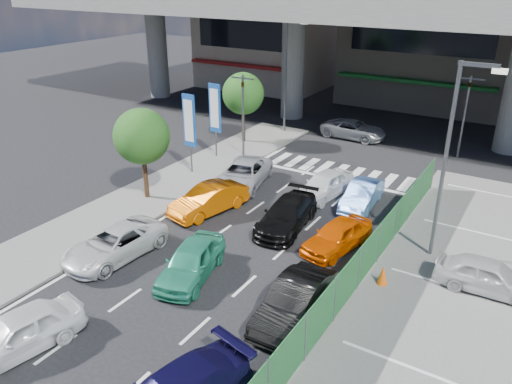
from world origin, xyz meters
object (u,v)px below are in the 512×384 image
Objects in this scene: hatch_black_mid_right at (294,302)px; taxi_orange_left at (209,200)px; signboard_far at (215,110)px; wagon_silver_front_left at (243,174)px; taxi_teal_mid at (191,261)px; traffic_light_left at (243,96)px; crossing_wagon_silver at (353,129)px; kei_truck_front_right at (362,195)px; sedan_black_mid at (287,215)px; taxi_orange_right at (337,236)px; tree_far at (243,94)px; signboard_near at (189,123)px; van_white_back_left at (18,333)px; traffic_light_right at (468,96)px; tree_near at (142,137)px; sedan_white_mid_left at (115,244)px; traffic_cone at (383,275)px; sedan_white_front_mid at (324,185)px; street_lamp_left at (288,67)px; street_lamp_right at (452,148)px; parked_sedan_white at (488,276)px.

hatch_black_mid_right is 8.95m from taxi_orange_left.
signboard_far is 0.97× the size of wagon_silver_front_left.
traffic_light_left is at bearing 100.19° from taxi_teal_mid.
wagon_silver_front_left is at bearing 171.40° from crossing_wagon_silver.
crossing_wagon_silver is at bearing 110.02° from kei_truck_front_right.
traffic_light_left is 16.66m from hatch_black_mid_right.
traffic_light_left is 10.37m from sedan_black_mid.
taxi_orange_right is (2.75, -0.60, -0.02)m from sedan_black_mid.
wagon_silver_front_left is at bearing -57.40° from tree_far.
signboard_near is 1.00× the size of signboard_far.
van_white_back_left reaches higher than sedan_black_mid.
taxi_orange_left is 3.68m from wagon_silver_front_left.
van_white_back_left is (-7.97, -25.60, -3.25)m from traffic_light_right.
sedan_white_mid_left is (2.91, -5.02, -2.75)m from tree_near.
taxi_teal_mid is 5.21× the size of traffic_cone.
traffic_light_left is 19.24m from van_white_back_left.
hatch_black_mid_right reaches higher than crossing_wagon_silver.
taxi_teal_mid reaches higher than sedan_white_front_mid.
sedan_white_mid_left is at bearing 173.52° from taxi_teal_mid.
tree_far is at bearing 125.35° from sedan_black_mid.
van_white_back_left is 5.21× the size of traffic_cone.
tree_far is at bearing 107.88° from sedan_white_mid_left.
street_lamp_left is at bearing 101.14° from sedan_white_mid_left.
street_lamp_right is at bearing 64.14° from van_white_back_left.
taxi_orange_right is at bearing 36.94° from taxi_teal_mid.
traffic_cone is at bearing -19.73° from taxi_orange_right.
tree_near reaches higher than taxi_orange_left.
tree_near is at bearing -165.34° from taxi_orange_right.
wagon_silver_front_left reaches higher than traffic_cone.
wagon_silver_front_left is 11.47m from crossing_wagon_silver.
van_white_back_left and hatch_black_mid_right have the same top height.
street_lamp_right is at bearing -24.16° from traffic_light_left.
van_white_back_left is 0.89× the size of sedan_white_mid_left.
wagon_silver_front_left is at bearing 165.34° from taxi_orange_right.
taxi_orange_right is at bearing 13.32° from taxi_orange_left.
signboard_near is 14.42m from traffic_cone.
tree_far is 10.49m from sedan_white_front_mid.
traffic_light_left is 1.08× the size of tree_near.
tree_near is at bearing -85.64° from tree_far.
tree_far is (-1.60, 2.50, -0.55)m from traffic_light_left.
sedan_black_mid is at bearing 86.23° from van_white_back_left.
sedan_white_front_mid is at bearing 132.72° from taxi_orange_right.
traffic_light_right is 10.86m from kei_truck_front_right.
traffic_light_right reaches higher than kei_truck_front_right.
tree_near is 10.53m from tree_far.
street_lamp_right is 13.90m from sedan_white_mid_left.
hatch_black_mid_right is at bearing -45.08° from signboard_far.
tree_far is 16.93m from taxi_teal_mid.
signboard_far is 13.10m from taxi_orange_right.
parked_sedan_white is (2.24, -1.61, -4.07)m from street_lamp_right.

